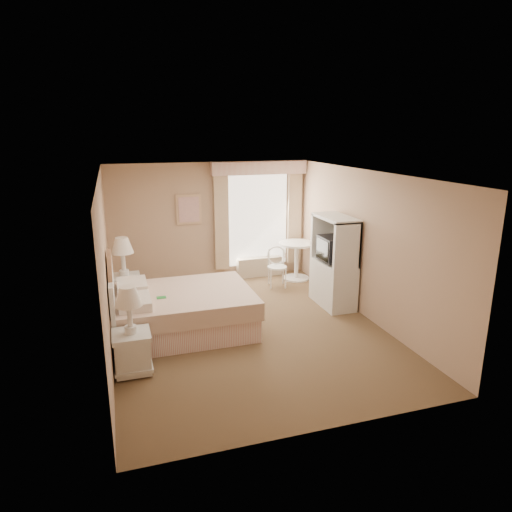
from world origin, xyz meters
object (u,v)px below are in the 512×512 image
object	(u,v)px
bed	(176,310)
nightstand_far	(125,283)
armoire	(334,269)
round_table	(297,255)
cafe_chair	(277,263)
nightstand_near	(132,341)

from	to	relation	value
bed	nightstand_far	xyz separation A→B (m)	(-0.72, 1.24, 0.12)
nightstand_far	armoire	bearing A→B (deg)	-14.27
armoire	round_table	bearing A→B (deg)	92.19
bed	round_table	xyz separation A→B (m)	(2.87, 1.92, 0.17)
cafe_chair	round_table	bearing A→B (deg)	38.88
bed	nightstand_far	distance (m)	1.44
round_table	armoire	xyz separation A→B (m)	(0.06, -1.62, 0.15)
cafe_chair	nightstand_near	bearing A→B (deg)	-126.16
bed	armoire	distance (m)	2.96
bed	round_table	distance (m)	3.46
bed	nightstand_far	world-z (taller)	bed
nightstand_far	armoire	size ratio (longest dim) A/B	0.78
round_table	armoire	distance (m)	1.62
bed	armoire	bearing A→B (deg)	6.00
bed	cafe_chair	distance (m)	2.83
cafe_chair	armoire	distance (m)	1.48
round_table	nightstand_far	bearing A→B (deg)	-169.17
bed	round_table	size ratio (longest dim) A/B	2.70
bed	nightstand_near	world-z (taller)	bed
nightstand_far	nightstand_near	bearing A→B (deg)	-90.00
nightstand_near	round_table	xyz separation A→B (m)	(3.59, 3.05, 0.09)
bed	nightstand_near	distance (m)	1.34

